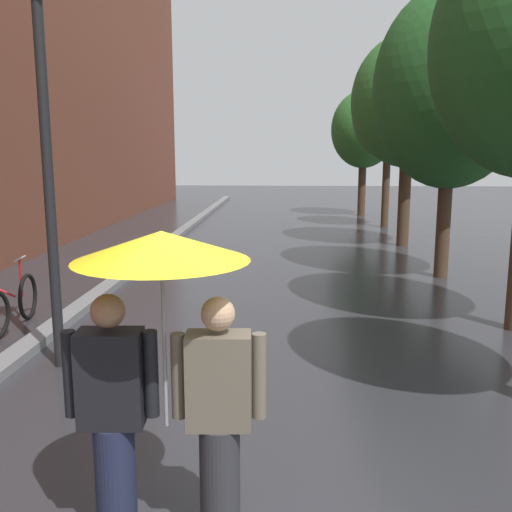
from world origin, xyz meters
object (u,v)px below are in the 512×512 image
couple_under_umbrella (164,345)px  street_lamp_post (46,141)px  street_tree_4 (389,115)px  street_tree_5 (364,130)px  street_tree_3 (409,102)px  street_tree_2 (451,88)px

couple_under_umbrella → street_lamp_post: 3.79m
street_tree_4 → street_tree_5: street_tree_4 is taller
street_tree_3 → couple_under_umbrella: street_tree_3 is taller
street_tree_2 → street_tree_4: 7.79m
street_tree_4 → street_tree_5: (-0.33, 3.56, -0.35)m
street_tree_5 → street_lamp_post: 17.50m
street_tree_2 → street_tree_3: (-0.01, 3.91, 0.08)m
street_tree_2 → couple_under_umbrella: street_tree_2 is taller
street_tree_2 → street_tree_5: size_ratio=1.16×
street_tree_2 → street_lamp_post: size_ratio=1.25×
street_tree_3 → street_tree_2: bearing=-89.9°
couple_under_umbrella → street_tree_2: bearing=64.8°
street_tree_3 → street_tree_5: bearing=91.3°
street_tree_5 → street_lamp_post: street_tree_5 is taller
street_tree_3 → street_lamp_post: (-5.79, -9.12, -1.16)m
street_tree_3 → street_tree_5: street_tree_3 is taller
street_tree_2 → street_lamp_post: 7.86m
street_tree_5 → street_lamp_post: (-5.62, -16.56, -0.71)m
street_tree_4 → couple_under_umbrella: (-4.02, -16.00, -2.34)m
street_tree_5 → street_tree_3: bearing=-88.7°
couple_under_umbrella → street_lamp_post: size_ratio=0.45×
street_lamp_post → street_tree_3: bearing=57.6°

